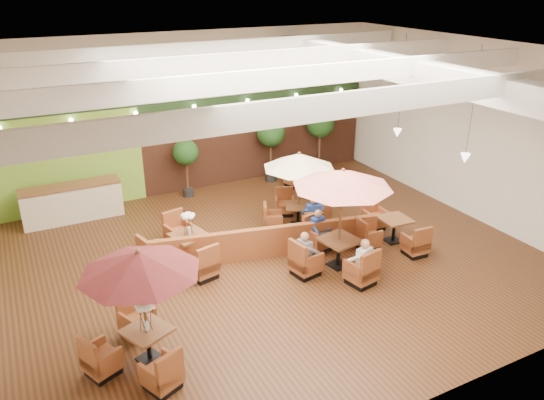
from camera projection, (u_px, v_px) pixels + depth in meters
room at (258, 118)px, 14.23m from camera, size 14.04×14.00×5.52m
service_counter at (72, 203)px, 16.64m from camera, size 3.00×0.75×1.18m
booth_divider at (267, 242)px, 14.47m from camera, size 6.32×1.52×0.89m
table_0 at (138, 283)px, 10.02m from camera, size 2.49×2.64×2.53m
table_1 at (339, 198)px, 13.39m from camera, size 2.69×2.80×2.77m
table_2 at (299, 175)px, 15.87m from camera, size 2.49×2.49×2.38m
table_3 at (181, 248)px, 14.17m from camera, size 1.92×2.77×1.57m
table_4 at (386, 232)px, 15.26m from camera, size 1.68×2.49×0.92m
table_5 at (306, 185)px, 18.68m from camera, size 0.96×2.45×0.87m
topiary_0 at (186, 155)px, 18.06m from camera, size 0.88×0.88×2.05m
topiary_1 at (271, 135)px, 19.34m from camera, size 1.02×1.02×2.37m
topiary_2 at (320, 126)px, 20.20m from camera, size 1.07×1.07×2.48m
diner_0 at (362, 257)px, 13.07m from camera, size 0.44×0.40×0.81m
diner_1 at (319, 226)px, 14.74m from camera, size 0.39×0.33×0.75m
diner_2 at (306, 249)px, 13.48m from camera, size 0.36×0.41×0.78m
diner_3 at (313, 212)px, 15.50m from camera, size 0.46×0.41×0.85m
diner_4 at (322, 198)px, 16.59m from camera, size 0.38×0.42×0.77m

